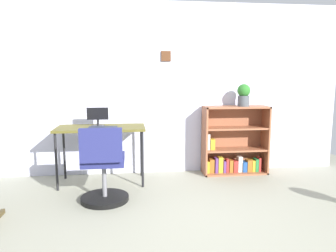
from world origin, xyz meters
name	(u,v)px	position (x,y,z in m)	size (l,w,h in m)	color
ground_plane	(186,250)	(0.00, 0.00, 0.00)	(6.24, 6.24, 0.00)	gray
wall_back	(160,89)	(0.00, 2.15, 1.18)	(5.20, 0.12, 2.35)	silver
desk	(101,132)	(-0.78, 1.72, 0.67)	(1.10, 0.54, 0.73)	brown
monitor	(98,117)	(-0.82, 1.76, 0.84)	(0.27, 0.17, 0.24)	#262628
keyboard	(103,128)	(-0.74, 1.60, 0.73)	(0.34, 0.15, 0.02)	#232937
office_chair	(103,170)	(-0.70, 1.04, 0.36)	(0.52, 0.55, 0.84)	black
bookshelf_low	(233,144)	(1.02, 1.96, 0.41)	(0.90, 0.30, 0.95)	#925538
potted_plant_on_shelf	(244,95)	(1.13, 1.90, 1.11)	(0.18, 0.18, 0.30)	#474C51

